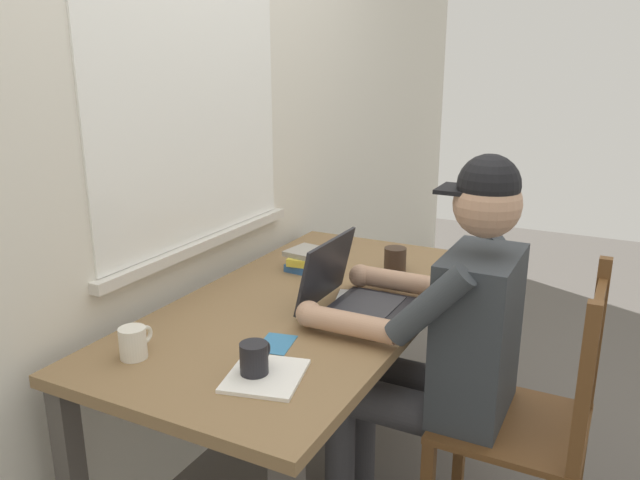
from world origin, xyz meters
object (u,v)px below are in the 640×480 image
object	(u,v)px
desk	(307,324)
coffee_mug_dark	(255,360)
coffee_mug_spare	(395,260)
laptop	(349,294)
wooden_chair	(531,425)
book_stack_main	(308,259)
coffee_mug_white	(134,342)
computer_mouse	(389,280)
landscape_photo_print	(276,344)
seated_person	(442,336)

from	to	relation	value
desk	coffee_mug_dark	xyz separation A→B (m)	(-0.51, -0.13, 0.13)
coffee_mug_spare	laptop	bearing A→B (deg)	179.95
wooden_chair	coffee_mug_dark	world-z (taller)	wooden_chair
book_stack_main	coffee_mug_white	bearing A→B (deg)	175.50
coffee_mug_dark	computer_mouse	bearing A→B (deg)	-4.72
laptop	desk	bearing A→B (deg)	87.62
coffee_mug_dark	landscape_photo_print	bearing A→B (deg)	14.59
wooden_chair	laptop	bearing A→B (deg)	89.86
coffee_mug_white	landscape_photo_print	bearing A→B (deg)	-50.71
coffee_mug_spare	desk	bearing A→B (deg)	158.69
wooden_chair	coffee_mug_white	distance (m)	1.16
computer_mouse	book_stack_main	size ratio (longest dim) A/B	0.54
seated_person	computer_mouse	bearing A→B (deg)	45.08
book_stack_main	landscape_photo_print	world-z (taller)	book_stack_main
laptop	coffee_mug_white	bearing A→B (deg)	146.15
computer_mouse	coffee_mug_dark	bearing A→B (deg)	175.28
wooden_chair	computer_mouse	bearing A→B (deg)	63.64
seated_person	computer_mouse	xyz separation A→B (m)	(0.28, 0.28, 0.04)
laptop	coffee_mug_white	distance (m)	0.68
desk	coffee_mug_spare	xyz separation A→B (m)	(0.41, -0.16, 0.13)
desk	landscape_photo_print	world-z (taller)	landscape_photo_print
coffee_mug_spare	landscape_photo_print	bearing A→B (deg)	173.71
computer_mouse	coffee_mug_spare	distance (m)	0.15
coffee_mug_dark	book_stack_main	bearing A→B (deg)	19.23
coffee_mug_white	landscape_photo_print	world-z (taller)	coffee_mug_white
desk	laptop	size ratio (longest dim) A/B	4.72
laptop	computer_mouse	bearing A→B (deg)	-6.53
desk	wooden_chair	xyz separation A→B (m)	(-0.01, -0.75, -0.17)
desk	coffee_mug_white	distance (m)	0.63
laptop	landscape_photo_print	size ratio (longest dim) A/B	2.54
desk	coffee_mug_white	size ratio (longest dim) A/B	13.96
seated_person	coffee_mug_dark	xyz separation A→B (m)	(-0.50, 0.34, 0.07)
wooden_chair	landscape_photo_print	bearing A→B (deg)	115.59
coffee_mug_white	coffee_mug_spare	world-z (taller)	coffee_mug_spare
coffee_mug_spare	coffee_mug_white	bearing A→B (deg)	158.78
seated_person	coffee_mug_spare	size ratio (longest dim) A/B	10.33
coffee_mug_spare	book_stack_main	world-z (taller)	coffee_mug_spare
seated_person	coffee_mug_spare	distance (m)	0.52
desk	book_stack_main	size ratio (longest dim) A/B	8.46
laptop	coffee_mug_dark	xyz separation A→B (m)	(-0.51, 0.03, -0.01)
coffee_mug_dark	landscape_photo_print	size ratio (longest dim) A/B	0.85
coffee_mug_white	seated_person	bearing A→B (deg)	-50.60
computer_mouse	coffee_mug_dark	world-z (taller)	coffee_mug_dark
desk	seated_person	size ratio (longest dim) A/B	1.24
seated_person	landscape_photo_print	xyz separation A→B (m)	(-0.32, 0.39, 0.03)
desk	laptop	xyz separation A→B (m)	(-0.01, -0.16, 0.14)
desk	coffee_mug_spare	size ratio (longest dim) A/B	12.84
laptop	coffee_mug_spare	world-z (taller)	laptop
computer_mouse	coffee_mug_spare	xyz separation A→B (m)	(0.14, 0.03, 0.03)
laptop	coffee_mug_dark	bearing A→B (deg)	176.27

